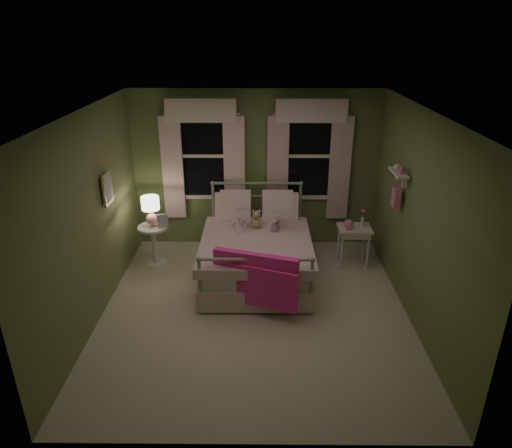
{
  "coord_description": "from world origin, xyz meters",
  "views": [
    {
      "loc": [
        0.06,
        -5.08,
        3.48
      ],
      "look_at": [
        0.01,
        0.59,
        1.0
      ],
      "focal_mm": 32.0,
      "sensor_mm": 36.0,
      "label": 1
    }
  ],
  "objects_px": {
    "table_lamp": "(151,208)",
    "nightstand_right": "(354,233)",
    "nightstand_left": "(154,240)",
    "child_right": "(275,210)",
    "child_left": "(238,206)",
    "bed": "(256,253)",
    "teddy_bear": "(256,220)"
  },
  "relations": [
    {
      "from": "child_left",
      "to": "teddy_bear",
      "type": "relative_size",
      "value": 2.57
    },
    {
      "from": "bed",
      "to": "nightstand_right",
      "type": "distance_m",
      "value": 1.55
    },
    {
      "from": "child_left",
      "to": "child_right",
      "type": "xyz_separation_m",
      "value": [
        0.56,
        0.0,
        -0.06
      ]
    },
    {
      "from": "child_right",
      "to": "nightstand_right",
      "type": "distance_m",
      "value": 1.27
    },
    {
      "from": "nightstand_left",
      "to": "table_lamp",
      "type": "height_order",
      "value": "table_lamp"
    },
    {
      "from": "bed",
      "to": "child_right",
      "type": "bearing_deg",
      "value": 56.4
    },
    {
      "from": "teddy_bear",
      "to": "nightstand_right",
      "type": "relative_size",
      "value": 0.47
    },
    {
      "from": "child_right",
      "to": "table_lamp",
      "type": "xyz_separation_m",
      "value": [
        -1.88,
        -0.07,
        0.06
      ]
    },
    {
      "from": "child_left",
      "to": "nightstand_left",
      "type": "bearing_deg",
      "value": -1.53
    },
    {
      "from": "child_left",
      "to": "nightstand_left",
      "type": "relative_size",
      "value": 1.19
    },
    {
      "from": "child_right",
      "to": "table_lamp",
      "type": "relative_size",
      "value": 1.46
    },
    {
      "from": "child_right",
      "to": "nightstand_left",
      "type": "relative_size",
      "value": 1.01
    },
    {
      "from": "nightstand_left",
      "to": "table_lamp",
      "type": "relative_size",
      "value": 1.45
    },
    {
      "from": "bed",
      "to": "teddy_bear",
      "type": "relative_size",
      "value": 6.77
    },
    {
      "from": "table_lamp",
      "to": "nightstand_right",
      "type": "relative_size",
      "value": 0.7
    },
    {
      "from": "child_right",
      "to": "teddy_bear",
      "type": "distance_m",
      "value": 0.34
    },
    {
      "from": "child_right",
      "to": "table_lamp",
      "type": "bearing_deg",
      "value": 8.01
    },
    {
      "from": "bed",
      "to": "child_left",
      "type": "height_order",
      "value": "child_left"
    },
    {
      "from": "bed",
      "to": "child_left",
      "type": "xyz_separation_m",
      "value": [
        -0.28,
        0.42,
        0.57
      ]
    },
    {
      "from": "child_left",
      "to": "teddy_bear",
      "type": "xyz_separation_m",
      "value": [
        0.28,
        -0.16,
        -0.16
      ]
    },
    {
      "from": "child_left",
      "to": "child_right",
      "type": "relative_size",
      "value": 1.18
    },
    {
      "from": "child_left",
      "to": "teddy_bear",
      "type": "height_order",
      "value": "child_left"
    },
    {
      "from": "child_right",
      "to": "nightstand_right",
      "type": "bearing_deg",
      "value": -177.97
    },
    {
      "from": "nightstand_left",
      "to": "child_right",
      "type": "bearing_deg",
      "value": 2.12
    },
    {
      "from": "child_right",
      "to": "nightstand_left",
      "type": "height_order",
      "value": "child_right"
    },
    {
      "from": "nightstand_left",
      "to": "bed",
      "type": "bearing_deg",
      "value": -12.44
    },
    {
      "from": "bed",
      "to": "child_right",
      "type": "height_order",
      "value": "child_right"
    },
    {
      "from": "child_left",
      "to": "nightstand_left",
      "type": "height_order",
      "value": "child_left"
    },
    {
      "from": "nightstand_right",
      "to": "table_lamp",
      "type": "bearing_deg",
      "value": 179.76
    },
    {
      "from": "child_left",
      "to": "bed",
      "type": "bearing_deg",
      "value": 119.04
    },
    {
      "from": "bed",
      "to": "child_right",
      "type": "distance_m",
      "value": 0.72
    },
    {
      "from": "child_left",
      "to": "table_lamp",
      "type": "xyz_separation_m",
      "value": [
        -1.32,
        -0.07,
        -0.0
      ]
    }
  ]
}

